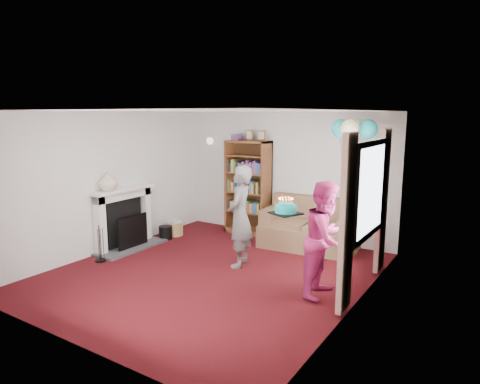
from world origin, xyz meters
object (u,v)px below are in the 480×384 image
Objects in this scene: person_striped at (240,217)px; birthday_cake at (286,209)px; bookcase at (249,188)px; person_magenta at (326,239)px; sofa at (310,229)px.

person_striped reaches higher than birthday_cake.
person_magenta is (2.51, -2.12, -0.15)m from bookcase.
sofa is at bearing 143.90° from person_striped.
person_striped is 4.59× the size of birthday_cake.
birthday_cake is (1.06, -0.50, 0.35)m from person_striped.
person_striped is at bearing -62.68° from bookcase.
bookcase is 2.00m from person_striped.
bookcase is 5.94× the size of birthday_cake.
person_magenta is 4.42× the size of birthday_cake.
bookcase reaches higher than person_magenta.
bookcase reaches higher than person_striped.
person_striped is 1.64m from person_magenta.
sofa is 1.09× the size of person_magenta.
person_striped is 1.22m from birthday_cake.
person_striped is (0.91, -1.77, -0.12)m from bookcase.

